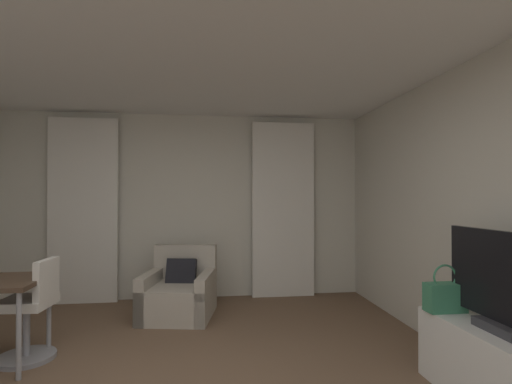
{
  "coord_description": "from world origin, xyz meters",
  "views": [
    {
      "loc": [
        0.29,
        -2.52,
        1.43
      ],
      "look_at": [
        0.8,
        1.45,
        1.48
      ],
      "focal_mm": 26.81,
      "sensor_mm": 36.0,
      "label": 1
    }
  ],
  "objects": [
    {
      "name": "armchair",
      "position": [
        -0.04,
        2.18,
        0.26
      ],
      "size": [
        0.93,
        0.98,
        0.81
      ],
      "color": "#B2A899",
      "rests_on": "ground"
    },
    {
      "name": "curtain_left_panel",
      "position": [
        -1.38,
        2.9,
        1.25
      ],
      "size": [
        0.9,
        0.06,
        2.5
      ],
      "color": "silver",
      "rests_on": "ground"
    },
    {
      "name": "wall_window",
      "position": [
        0.0,
        3.03,
        1.3
      ],
      "size": [
        5.12,
        0.06,
        2.6
      ],
      "color": "beige",
      "rests_on": "ground"
    },
    {
      "name": "tv_console",
      "position": [
        2.23,
        -0.25,
        0.27
      ],
      "size": [
        0.46,
        1.33,
        0.54
      ],
      "color": "white",
      "rests_on": "ground"
    },
    {
      "name": "desk_chair",
      "position": [
        -1.25,
        1.08,
        0.39
      ],
      "size": [
        0.48,
        0.48,
        0.88
      ],
      "color": "gray",
      "rests_on": "ground"
    },
    {
      "name": "curtain_right_panel",
      "position": [
        1.38,
        2.9,
        1.25
      ],
      "size": [
        0.9,
        0.06,
        2.5
      ],
      "color": "silver",
      "rests_on": "ground"
    },
    {
      "name": "ceiling",
      "position": [
        0.0,
        0.0,
        2.63
      ],
      "size": [
        5.12,
        6.12,
        0.06
      ],
      "primitive_type": "cube",
      "color": "white",
      "rests_on": "wall_left"
    },
    {
      "name": "handbag_primary",
      "position": [
        2.13,
        0.26,
        0.66
      ],
      "size": [
        0.3,
        0.14,
        0.37
      ],
      "color": "#387F5B",
      "rests_on": "tv_console"
    },
    {
      "name": "tv_flatscreen",
      "position": [
        2.23,
        -0.21,
        0.85
      ],
      "size": [
        0.2,
        1.01,
        0.67
      ],
      "color": "#333338",
      "rests_on": "tv_console"
    }
  ]
}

